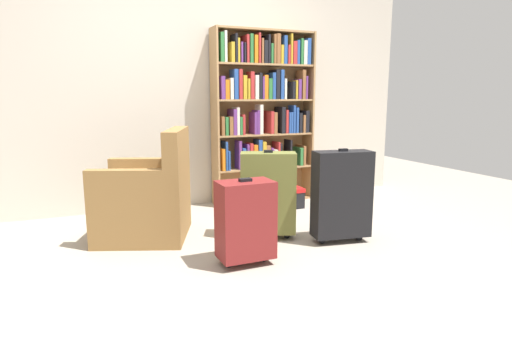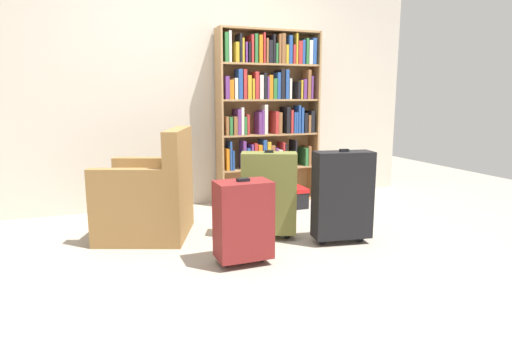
# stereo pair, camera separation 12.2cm
# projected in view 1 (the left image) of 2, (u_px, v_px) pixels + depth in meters

# --- Properties ---
(ground_plane) EXTENTS (8.82, 8.82, 0.00)m
(ground_plane) POSITION_uv_depth(u_px,v_px,m) (259.00, 259.00, 3.12)
(ground_plane) COLOR #9E9384
(back_wall) EXTENTS (5.04, 0.10, 2.60)m
(back_wall) POSITION_uv_depth(u_px,v_px,m) (191.00, 82.00, 4.53)
(back_wall) COLOR beige
(back_wall) RESTS_ON ground
(bookshelf) EXTENTS (1.13, 0.25, 1.84)m
(bookshelf) POSITION_uv_depth(u_px,v_px,m) (263.00, 107.00, 4.69)
(bookshelf) COLOR #A87F51
(bookshelf) RESTS_ON ground
(armchair) EXTENTS (0.90, 0.90, 0.90)m
(armchair) POSITION_uv_depth(u_px,v_px,m) (148.00, 200.00, 3.58)
(armchair) COLOR olive
(armchair) RESTS_ON ground
(mug) EXTENTS (0.12, 0.08, 0.10)m
(mug) POSITION_uv_depth(u_px,v_px,m) (226.00, 229.00, 3.68)
(mug) COLOR #1959A5
(mug) RESTS_ON ground
(storage_box) EXTENTS (0.39, 0.28, 0.21)m
(storage_box) POSITION_uv_depth(u_px,v_px,m) (283.00, 197.00, 4.56)
(storage_box) COLOR black
(storage_box) RESTS_ON ground
(suitcase_dark_red) EXTENTS (0.38, 0.24, 0.61)m
(suitcase_dark_red) POSITION_uv_depth(u_px,v_px,m) (246.00, 220.00, 2.98)
(suitcase_dark_red) COLOR maroon
(suitcase_dark_red) RESTS_ON ground
(suitcase_olive) EXTENTS (0.49, 0.35, 0.73)m
(suitcase_olive) POSITION_uv_depth(u_px,v_px,m) (268.00, 193.00, 3.53)
(suitcase_olive) COLOR brown
(suitcase_olive) RESTS_ON ground
(suitcase_black) EXTENTS (0.48, 0.26, 0.76)m
(suitcase_black) POSITION_uv_depth(u_px,v_px,m) (342.00, 194.00, 3.44)
(suitcase_black) COLOR black
(suitcase_black) RESTS_ON ground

